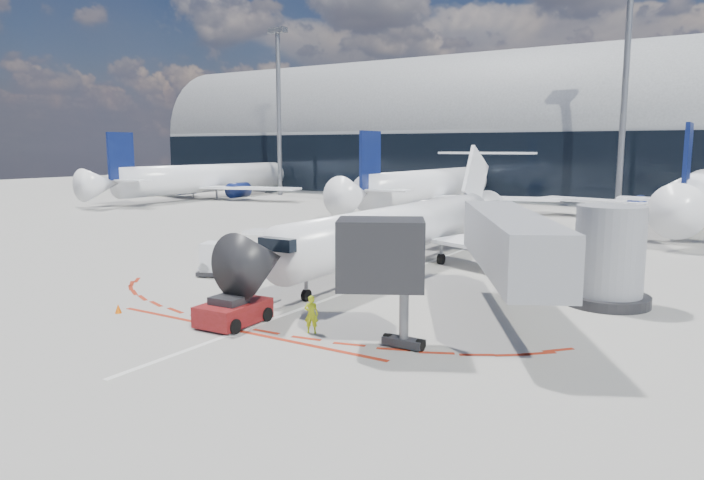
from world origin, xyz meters
The scene contains 16 objects.
ground centered at (0.00, 0.00, 0.00)m, with size 260.00×260.00×0.00m, color slate.
apron_centerline centered at (0.00, 2.00, 0.01)m, with size 0.25×40.00×0.01m, color silver.
apron_stop_bar centered at (0.00, -11.50, 0.01)m, with size 14.00×0.25×0.01m, color maroon.
terminal_building centered at (0.00, 64.97, 8.52)m, with size 150.00×24.15×24.00m.
jet_bridge centered at (9.79, -3.01, 3.01)m, with size 10.03×15.20×4.90m.
light_mast_west centered at (-45.00, 48.00, 12.50)m, with size 0.70×0.70×25.00m, color slate.
light_mast_centre centered at (5.00, 48.00, 12.50)m, with size 0.70×0.70×25.00m, color slate.
regional_jet centered at (-0.67, 5.28, 2.57)m, with size 24.93×30.74×7.70m.
pushback_tug centered at (-0.90, -10.88, 0.57)m, with size 2.22×4.98×1.28m.
ramp_worker centered at (2.68, -10.14, 0.79)m, with size 0.58×0.38×1.58m, color #C8E618.
uld_container centered at (-8.83, -3.57, 0.97)m, with size 2.63×2.47×1.97m.
safety_cone_left centered at (-6.65, -12.30, 0.21)m, with size 0.31×0.31×0.43m, color #E55904.
safety_cone_right centered at (-2.40, -8.73, 0.27)m, with size 0.39×0.39×0.54m, color #E55904.
bg_airliner_0 centered at (-50.05, 37.66, 5.88)m, with size 36.32×38.46×11.75m, color white, non-canonical shape.
bg_airliner_1 centered at (-14.70, 39.43, 5.72)m, with size 35.35×37.43×11.44m, color white, non-canonical shape.
bg_airliner_2 centered at (13.39, 40.86, 5.88)m, with size 36.36×38.50×11.76m, color white, non-canonical shape.
Camera 1 is at (17.20, -30.33, 7.54)m, focal length 32.00 mm.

